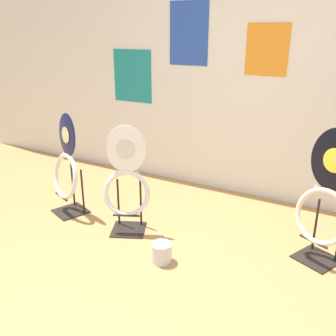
% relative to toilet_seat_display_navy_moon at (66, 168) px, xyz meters
% --- Properties ---
extents(ground_plane, '(14.00, 14.00, 0.00)m').
position_rel_toilet_seat_display_navy_moon_xyz_m(ground_plane, '(1.42, -0.91, -0.44)').
color(ground_plane, '#B7844C').
extents(wall_back, '(8.00, 0.07, 2.60)m').
position_rel_toilet_seat_display_navy_moon_xyz_m(wall_back, '(1.42, 1.25, 0.86)').
color(wall_back, silver).
rests_on(wall_back, ground_plane).
extents(toilet_seat_display_navy_moon, '(0.45, 0.36, 0.94)m').
position_rel_toilet_seat_display_navy_moon_xyz_m(toilet_seat_display_navy_moon, '(0.00, 0.00, 0.00)').
color(toilet_seat_display_navy_moon, black).
rests_on(toilet_seat_display_navy_moon, ground_plane).
extents(toilet_seat_display_white_plain, '(0.41, 0.37, 0.92)m').
position_rel_toilet_seat_display_navy_moon_xyz_m(toilet_seat_display_white_plain, '(0.68, -0.02, -0.03)').
color(toilet_seat_display_white_plain, black).
rests_on(toilet_seat_display_white_plain, ground_plane).
extents(toilet_seat_display_jazz_black, '(0.44, 0.37, 1.01)m').
position_rel_toilet_seat_display_navy_moon_xyz_m(toilet_seat_display_jazz_black, '(2.17, 0.31, 0.01)').
color(toilet_seat_display_jazz_black, black).
rests_on(toilet_seat_display_jazz_black, ground_plane).
extents(paint_can, '(0.15, 0.15, 0.16)m').
position_rel_toilet_seat_display_navy_moon_xyz_m(paint_can, '(1.16, -0.28, -0.36)').
color(paint_can, silver).
rests_on(paint_can, ground_plane).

